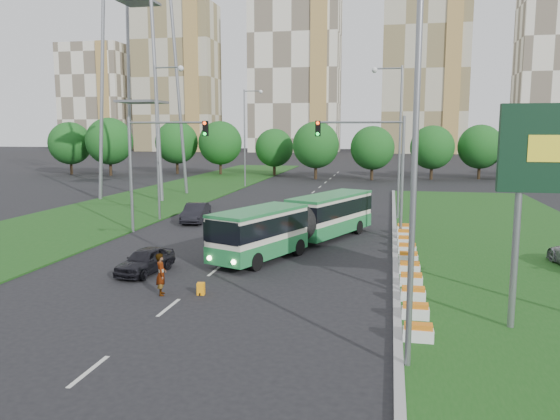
% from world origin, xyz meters
% --- Properties ---
extents(ground, '(360.00, 360.00, 0.00)m').
position_xyz_m(ground, '(0.00, 0.00, 0.00)').
color(ground, black).
rests_on(ground, ground).
extents(grass_median, '(14.00, 60.00, 0.15)m').
position_xyz_m(grass_median, '(13.00, 8.00, 0.07)').
color(grass_median, '#184814').
rests_on(grass_median, ground).
extents(median_kerb, '(0.30, 60.00, 0.18)m').
position_xyz_m(median_kerb, '(6.05, 8.00, 0.09)').
color(median_kerb, gray).
rests_on(median_kerb, ground).
extents(left_verge, '(12.00, 110.00, 0.10)m').
position_xyz_m(left_verge, '(-18.00, 25.00, 0.05)').
color(left_verge, '#184814').
rests_on(left_verge, ground).
extents(lane_markings, '(0.20, 100.00, 0.01)m').
position_xyz_m(lane_markings, '(-3.00, 20.00, 0.00)').
color(lane_markings, beige).
rests_on(lane_markings, ground).
extents(flower_planters, '(1.10, 20.30, 0.60)m').
position_xyz_m(flower_planters, '(6.70, 1.90, 0.45)').
color(flower_planters, white).
rests_on(flower_planters, grass_median).
extents(traffic_mast_median, '(5.76, 0.32, 8.00)m').
position_xyz_m(traffic_mast_median, '(4.78, 10.00, 5.35)').
color(traffic_mast_median, gray).
rests_on(traffic_mast_median, ground).
extents(traffic_mast_left, '(5.76, 0.32, 8.00)m').
position_xyz_m(traffic_mast_left, '(-10.38, 9.00, 5.35)').
color(traffic_mast_left, gray).
rests_on(traffic_mast_left, ground).
extents(street_lamps, '(36.00, 60.00, 12.00)m').
position_xyz_m(street_lamps, '(-3.00, 10.00, 6.00)').
color(street_lamps, gray).
rests_on(street_lamps, ground).
extents(tree_line, '(120.00, 8.00, 9.00)m').
position_xyz_m(tree_line, '(10.00, 55.00, 4.50)').
color(tree_line, '#16521A').
rests_on(tree_line, ground).
extents(apartment_tower_west, '(26.00, 15.00, 48.00)m').
position_xyz_m(apartment_tower_west, '(-65.00, 150.00, 24.00)').
color(apartment_tower_west, '#BEB799').
rests_on(apartment_tower_west, ground).
extents(apartment_tower_cwest, '(28.00, 15.00, 52.00)m').
position_xyz_m(apartment_tower_cwest, '(-25.00, 150.00, 26.00)').
color(apartment_tower_cwest, '#ECE6CD').
rests_on(apartment_tower_cwest, ground).
extents(apartment_tower_ceast, '(25.00, 15.00, 50.00)m').
position_xyz_m(apartment_tower_ceast, '(15.00, 150.00, 25.00)').
color(apartment_tower_ceast, '#BEB799').
rests_on(apartment_tower_ceast, ground).
extents(midrise_west, '(22.00, 14.00, 36.00)m').
position_xyz_m(midrise_west, '(-95.00, 150.00, 18.00)').
color(midrise_west, '#ECE6CD').
rests_on(midrise_west, ground).
extents(articulated_bus, '(2.36, 15.17, 2.50)m').
position_xyz_m(articulated_bus, '(0.15, 6.54, 1.53)').
color(articulated_bus, beige).
rests_on(articulated_bus, ground).
extents(car_left_near, '(2.05, 3.97, 1.29)m').
position_xyz_m(car_left_near, '(-6.25, -1.21, 0.64)').
color(car_left_near, black).
rests_on(car_left_near, ground).
extents(car_left_far, '(2.10, 4.59, 1.46)m').
position_xyz_m(car_left_far, '(-9.09, 13.80, 0.73)').
color(car_left_far, black).
rests_on(car_left_far, ground).
extents(pedestrian, '(0.66, 0.79, 1.85)m').
position_xyz_m(pedestrian, '(-3.98, -4.44, 0.92)').
color(pedestrian, gray).
rests_on(pedestrian, ground).
extents(shopping_trolley, '(0.32, 0.33, 0.54)m').
position_xyz_m(shopping_trolley, '(-2.30, -4.10, 0.27)').
color(shopping_trolley, '#FF990D').
rests_on(shopping_trolley, ground).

